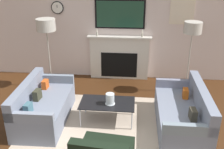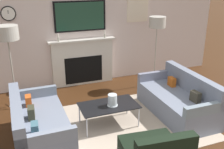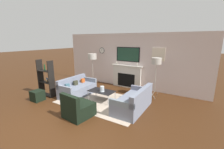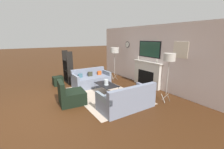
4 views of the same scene
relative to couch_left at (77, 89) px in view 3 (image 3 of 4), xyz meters
The scene contains 12 objects.
ground_plane 2.45m from the couch_left, 56.85° to the right, with size 60.00×60.00×0.00m, color #3D210F.
fireplace_wall 2.80m from the couch_left, 59.66° to the left, with size 7.50×0.28×2.70m.
area_rug 1.36m from the couch_left, ahead, with size 3.28×2.16×0.01m.
couch_left is the anchor object (origin of this frame).
couch_right 2.66m from the couch_left, ahead, with size 0.84×1.75×0.81m.
armchair 1.93m from the couch_left, 45.29° to the right, with size 0.85×0.89×0.81m.
coffee_table 1.25m from the couch_left, ahead, with size 1.04×0.59×0.41m.
hurricane_candle 1.32m from the couch_left, ahead, with size 0.19×0.19×0.21m.
floor_lamp_left 1.96m from the couch_left, 101.67° to the left, with size 0.44×0.44×1.70m.
floor_lamp_right 3.54m from the couch_left, 26.60° to the left, with size 0.38×0.38×1.69m.
shelf_unit 1.38m from the couch_left, 147.36° to the right, with size 0.79×0.28×1.56m.
ottoman 1.58m from the couch_left, 126.83° to the right, with size 0.43×0.43×0.41m.
Camera 3 is at (3.21, -2.48, 2.40)m, focal length 24.00 mm.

